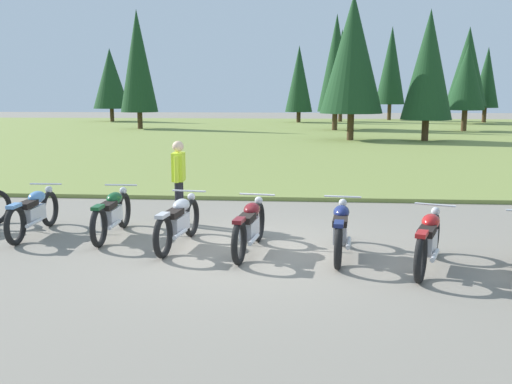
{
  "coord_description": "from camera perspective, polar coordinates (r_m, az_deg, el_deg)",
  "views": [
    {
      "loc": [
        0.73,
        -8.82,
        2.57
      ],
      "look_at": [
        0.0,
        0.6,
        0.9
      ],
      "focal_mm": 39.01,
      "sensor_mm": 36.0,
      "label": 1
    }
  ],
  "objects": [
    {
      "name": "grass_moorland",
      "position": [
        35.36,
        3.26,
        5.91
      ],
      "size": [
        80.0,
        44.0,
        0.1
      ],
      "primitive_type": "cube",
      "color": "olive",
      "rests_on": "ground"
    },
    {
      "name": "rider_in_hivis_vest",
      "position": [
        11.05,
        -7.93,
        1.48
      ],
      "size": [
        0.23,
        0.55,
        1.67
      ],
      "color": "black",
      "rests_on": "ground"
    },
    {
      "name": "motorcycle_navy",
      "position": [
        9.01,
        8.68,
        -3.78
      ],
      "size": [
        0.62,
        2.1,
        0.88
      ],
      "color": "black",
      "rests_on": "ground"
    },
    {
      "name": "motorcycle_silver",
      "position": [
        9.55,
        -7.96,
        -2.98
      ],
      "size": [
        0.62,
        2.09,
        0.88
      ],
      "color": "black",
      "rests_on": "ground"
    },
    {
      "name": "motorcycle_red",
      "position": [
        8.66,
        17.27,
        -4.7
      ],
      "size": [
        0.92,
        2.0,
        0.88
      ],
      "color": "black",
      "rests_on": "ground"
    },
    {
      "name": "motorcycle_british_green",
      "position": [
        10.42,
        -14.54,
        -2.11
      ],
      "size": [
        0.62,
        2.1,
        0.88
      ],
      "color": "black",
      "rests_on": "ground"
    },
    {
      "name": "ground_plane",
      "position": [
        9.21,
        -0.29,
        -6.17
      ],
      "size": [
        140.0,
        140.0,
        0.0
      ],
      "primitive_type": "plane",
      "color": "gray"
    },
    {
      "name": "motorcycle_maroon",
      "position": [
        9.11,
        -0.64,
        -3.5
      ],
      "size": [
        0.62,
        2.09,
        0.88
      ],
      "color": "black",
      "rests_on": "ground"
    },
    {
      "name": "motorcycle_sky_blue",
      "position": [
        10.99,
        -21.84,
        -1.89
      ],
      "size": [
        0.62,
        2.1,
        0.88
      ],
      "color": "black",
      "rests_on": "ground"
    },
    {
      "name": "forest_treeline",
      "position": [
        43.67,
        8.32,
        12.45
      ],
      "size": [
        36.11,
        27.39,
        8.89
      ],
      "color": "#47331E",
      "rests_on": "ground"
    }
  ]
}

